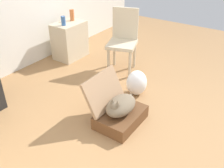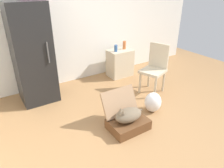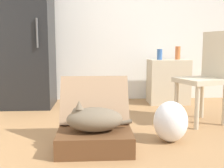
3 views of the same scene
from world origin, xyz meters
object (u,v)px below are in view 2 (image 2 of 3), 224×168
(cat, at_px, (128,115))
(side_table, at_px, (120,63))
(vase_short, at_px, (124,45))
(chair, at_px, (155,67))
(vase_tall, at_px, (116,48))
(suitcase_base, at_px, (128,124))
(refrigerator, at_px, (32,54))
(plastic_bag_white, at_px, (153,102))

(cat, xyz_separation_m, side_table, (1.04, 1.71, 0.06))
(vase_short, bearing_deg, side_table, -166.58)
(cat, distance_m, chair, 1.39)
(vase_tall, xyz_separation_m, chair, (0.27, -0.97, -0.18))
(suitcase_base, relative_size, vase_short, 3.12)
(vase_short, bearing_deg, vase_tall, -167.46)
(vase_short, bearing_deg, refrigerator, -177.67)
(suitcase_base, distance_m, side_table, 2.01)
(vase_tall, bearing_deg, vase_short, 12.54)
(side_table, distance_m, chair, 1.03)
(side_table, distance_m, vase_tall, 0.41)
(suitcase_base, xyz_separation_m, chair, (1.16, 0.71, 0.43))
(side_table, bearing_deg, plastic_bag_white, -104.35)
(cat, height_order, vase_short, vase_short)
(cat, height_order, refrigerator, refrigerator)
(vase_tall, bearing_deg, cat, -118.32)
(plastic_bag_white, bearing_deg, refrigerator, 135.02)
(plastic_bag_white, relative_size, refrigerator, 0.20)
(suitcase_base, bearing_deg, refrigerator, 117.55)
(refrigerator, distance_m, chair, 2.27)
(cat, distance_m, side_table, 2.00)
(plastic_bag_white, distance_m, refrigerator, 2.23)
(side_table, height_order, vase_tall, vase_tall)
(cat, height_order, vase_tall, vase_tall)
(plastic_bag_white, height_order, chair, chair)
(cat, relative_size, chair, 0.54)
(suitcase_base, relative_size, refrigerator, 0.33)
(vase_tall, bearing_deg, chair, -74.70)
(cat, distance_m, refrigerator, 1.97)
(vase_tall, height_order, vase_short, vase_short)
(plastic_bag_white, xyz_separation_m, side_table, (0.40, 1.55, 0.14))
(side_table, relative_size, chair, 0.65)
(vase_short, xyz_separation_m, chair, (-0.01, -1.03, -0.20))
(side_table, height_order, chair, chair)
(refrigerator, height_order, vase_tall, refrigerator)
(suitcase_base, bearing_deg, vase_short, 56.10)
(vase_short, height_order, chair, chair)
(refrigerator, bearing_deg, vase_tall, 0.72)
(chair, bearing_deg, refrigerator, -134.08)
(vase_tall, relative_size, vase_short, 0.80)
(suitcase_base, xyz_separation_m, refrigerator, (-0.86, 1.66, 0.79))
(plastic_bag_white, bearing_deg, vase_short, 71.40)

